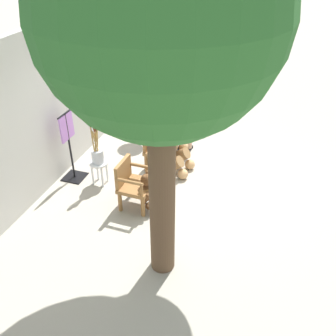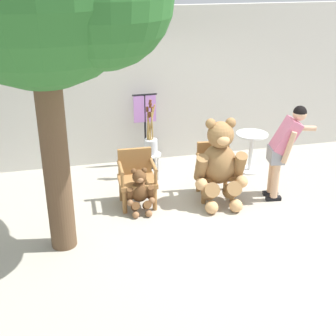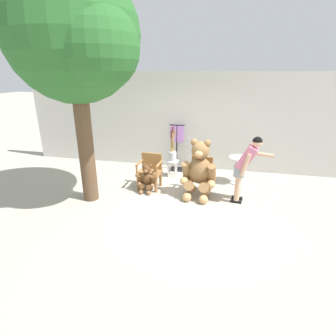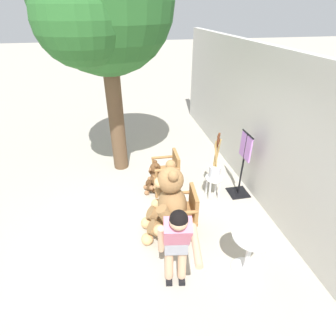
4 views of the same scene
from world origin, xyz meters
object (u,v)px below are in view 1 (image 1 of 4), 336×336
object	(u,v)px
white_stool	(99,167)
clothing_display_stand	(70,145)
wooden_chair_right	(158,147)
wooden_chair_left	(133,183)
round_side_table	(141,123)
teddy_bear_small	(148,191)
brush_bucket	(97,153)
person_visitor	(189,109)
teddy_bear_large	(170,140)
patio_tree	(170,19)

from	to	relation	value
white_stool	clothing_display_stand	bearing A→B (deg)	88.78
wooden_chair_right	wooden_chair_left	bearing A→B (deg)	179.99
wooden_chair_right	white_stool	world-z (taller)	wooden_chair_right
wooden_chair_right	round_side_table	distance (m)	1.18
wooden_chair_left	round_side_table	distance (m)	2.31
teddy_bear_small	brush_bucket	distance (m)	1.24
white_stool	teddy_bear_small	bearing A→B (deg)	-109.70
wooden_chair_right	person_visitor	world-z (taller)	person_visitor
teddy_bear_small	teddy_bear_large	bearing A→B (deg)	1.15
teddy_bear_large	round_side_table	bearing A→B (deg)	46.30
white_stool	round_side_table	distance (m)	1.80
brush_bucket	round_side_table	distance (m)	1.81
teddy_bear_small	brush_bucket	world-z (taller)	brush_bucket
wooden_chair_left	patio_tree	world-z (taller)	patio_tree
wooden_chair_left	round_side_table	xyz separation A→B (m)	(2.19, 0.73, -0.01)
round_side_table	teddy_bear_small	bearing A→B (deg)	-155.31
white_stool	round_side_table	size ratio (longest dim) A/B	0.64
person_visitor	brush_bucket	bearing A→B (deg)	147.24
white_stool	patio_tree	distance (m)	3.81
person_visitor	white_stool	world-z (taller)	person_visitor
person_visitor	patio_tree	xyz separation A→B (m)	(-3.31, -0.65, 2.44)
person_visitor	patio_tree	bearing A→B (deg)	-168.80
wooden_chair_right	round_side_table	world-z (taller)	wooden_chair_right
teddy_bear_large	round_side_table	world-z (taller)	teddy_bear_large
patio_tree	brush_bucket	bearing A→B (deg)	51.84
patio_tree	clothing_display_stand	xyz separation A→B (m)	(1.47, 2.42, -2.63)
round_side_table	wooden_chair_right	bearing A→B (deg)	-141.82
wooden_chair_left	teddy_bear_small	distance (m)	0.30
white_stool	clothing_display_stand	world-z (taller)	clothing_display_stand
white_stool	clothing_display_stand	xyz separation A→B (m)	(0.01, 0.57, 0.36)
teddy_bear_small	brush_bucket	bearing A→B (deg)	70.40
wooden_chair_right	patio_tree	distance (m)	3.84
teddy_bear_large	patio_tree	xyz separation A→B (m)	(-2.31, -0.74, 2.68)
wooden_chair_right	teddy_bear_small	bearing A→B (deg)	-167.56
teddy_bear_large	teddy_bear_small	distance (m)	1.30
teddy_bear_large	clothing_display_stand	size ratio (longest dim) A/B	1.00
wooden_chair_left	clothing_display_stand	xyz separation A→B (m)	(0.41, 1.42, 0.26)
round_side_table	clothing_display_stand	world-z (taller)	clothing_display_stand
patio_tree	teddy_bear_small	bearing A→B (deg)	34.35
teddy_bear_small	white_stool	size ratio (longest dim) A/B	1.54
white_stool	clothing_display_stand	distance (m)	0.68
teddy_bear_large	clothing_display_stand	distance (m)	1.87
white_stool	person_visitor	bearing A→B (deg)	-32.78
wooden_chair_right	person_visitor	size ratio (longest dim) A/B	0.56
round_side_table	patio_tree	distance (m)	4.69
round_side_table	white_stool	bearing A→B (deg)	176.14
round_side_table	wooden_chair_left	bearing A→B (deg)	-161.60
person_visitor	patio_tree	distance (m)	4.17
brush_bucket	round_side_table	world-z (taller)	brush_bucket
wooden_chair_left	wooden_chair_right	size ratio (longest dim) A/B	1.00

